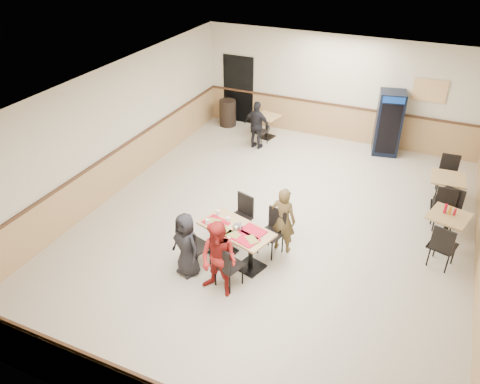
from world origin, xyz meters
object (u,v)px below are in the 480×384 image
at_px(diner_woman_left, 186,245).
at_px(trash_bin, 228,113).
at_px(diner_man_opposite, 283,220).
at_px(main_table, 236,239).
at_px(pepsi_cooler, 389,123).
at_px(side_table_near, 446,226).
at_px(side_table_far, 446,188).
at_px(diner_woman_right, 219,260).
at_px(lone_diner, 257,125).
at_px(back_table, 267,123).

height_order(diner_woman_left, trash_bin, diner_woman_left).
relative_size(diner_woman_left, diner_man_opposite, 0.92).
distance_m(diner_man_opposite, trash_bin, 6.38).
xyz_separation_m(main_table, pepsi_cooler, (1.83, 5.95, 0.38)).
relative_size(main_table, side_table_near, 1.78).
bearing_deg(diner_man_opposite, trash_bin, -51.53).
bearing_deg(pepsi_cooler, side_table_far, -65.27).
bearing_deg(diner_man_opposite, pepsi_cooler, -99.02).
xyz_separation_m(diner_woman_right, side_table_near, (3.53, 3.00, -0.23)).
bearing_deg(side_table_far, diner_woman_left, -134.19).
xyz_separation_m(diner_woman_right, lone_diner, (-1.63, 5.71, -0.05)).
distance_m(back_table, trash_bin, 1.49).
relative_size(lone_diner, pepsi_cooler, 0.78).
distance_m(diner_woman_right, diner_man_opposite, 1.73).
relative_size(diner_man_opposite, back_table, 1.85).
relative_size(main_table, trash_bin, 1.92).
xyz_separation_m(diner_woman_right, trash_bin, (-3.08, 6.84, -0.33)).
height_order(diner_woman_left, diner_man_opposite, diner_man_opposite).
relative_size(side_table_far, trash_bin, 0.96).
xyz_separation_m(diner_woman_left, side_table_near, (4.30, 2.77, -0.14)).
xyz_separation_m(diner_woman_right, pepsi_cooler, (1.74, 6.88, 0.15)).
xyz_separation_m(main_table, trash_bin, (-2.99, 5.91, -0.10)).
bearing_deg(diner_woman_right, pepsi_cooler, 84.49).
bearing_deg(diner_woman_left, pepsi_cooler, 89.73).
bearing_deg(side_table_near, back_table, 145.99).
xyz_separation_m(lone_diner, pepsi_cooler, (3.37, 1.17, 0.20)).
relative_size(diner_woman_left, back_table, 1.70).
bearing_deg(lone_diner, trash_bin, -30.20).
distance_m(diner_woman_right, side_table_near, 4.64).
xyz_separation_m(diner_woman_right, diner_man_opposite, (0.59, 1.62, -0.03)).
bearing_deg(diner_man_opposite, diner_woman_right, 73.23).
bearing_deg(diner_woman_right, side_table_near, 49.14).
height_order(diner_woman_right, lone_diner, diner_woman_right).
bearing_deg(main_table, trash_bin, 133.53).
bearing_deg(side_table_near, side_table_far, 93.73).
bearing_deg(diner_woman_left, main_table, 65.87).
relative_size(main_table, diner_woman_right, 1.06).
distance_m(side_table_near, trash_bin, 7.64).
bearing_deg(trash_bin, diner_woman_left, -70.79).
height_order(diner_woman_right, trash_bin, diner_woman_right).
height_order(diner_woman_right, back_table, diner_woman_right).
bearing_deg(back_table, side_table_near, -34.01).
distance_m(diner_woman_right, trash_bin, 7.50).
height_order(lone_diner, pepsi_cooler, pepsi_cooler).
relative_size(diner_man_opposite, side_table_far, 1.80).
bearing_deg(pepsi_cooler, diner_woman_left, -121.99).
xyz_separation_m(lone_diner, trash_bin, (-1.45, 1.13, -0.28)).
bearing_deg(side_table_near, diner_woman_right, -139.57).
bearing_deg(pepsi_cooler, trash_bin, 169.29).
distance_m(side_table_near, back_table, 6.22).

